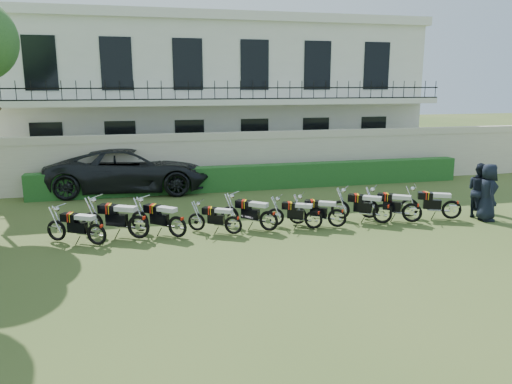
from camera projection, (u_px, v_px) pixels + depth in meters
ground at (288, 244)px, 13.66m from camera, size 100.00×100.00×0.00m
perimeter_wall at (231, 159)px, 21.00m from camera, size 30.00×0.35×2.30m
hedge at (259, 177)px, 20.62m from camera, size 18.00×0.60×1.00m
building at (209, 95)px, 26.10m from camera, size 20.40×9.60×7.40m
motorcycle_0 at (96, 229)px, 13.38m from camera, size 1.66×1.03×1.02m
motorcycle_1 at (138, 221)px, 13.92m from camera, size 1.91×1.11×1.15m
motorcycle_2 at (177, 221)px, 14.05m from camera, size 1.55×1.33×1.06m
motorcycle_3 at (233, 221)px, 14.37m from camera, size 1.49×0.94×0.92m
motorcycle_4 at (269, 216)px, 14.66m from camera, size 1.53×1.30×1.04m
motorcycle_5 at (314, 215)px, 14.91m from camera, size 1.53×0.94×0.94m
motorcycle_6 at (337, 214)px, 15.06m from camera, size 1.59×0.97×0.98m
motorcycle_7 at (383, 209)px, 15.46m from camera, size 1.62×1.22×1.06m
motorcycle_8 at (412, 208)px, 15.57m from camera, size 1.64×1.21×1.06m
motorcycle_9 at (452, 205)px, 15.95m from camera, size 1.76×0.97×1.05m
suv at (131, 170)px, 20.11m from camera, size 6.64×3.50×1.78m
officer_3 at (488, 192)px, 15.82m from camera, size 0.85×1.04×1.83m
officer_4 at (480, 191)px, 16.12m from camera, size 0.73×0.92×1.80m
officer_5 at (480, 189)px, 16.95m from camera, size 0.53×0.98×1.59m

